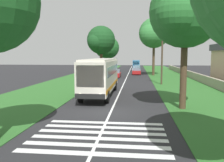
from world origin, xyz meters
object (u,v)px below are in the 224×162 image
coach_bus (101,74)px  roadside_tree_right_1 (184,14)px  roadside_tree_right_2 (153,34)px  utility_pole (162,57)px  trailing_minibus_0 (136,63)px  trailing_car_2 (136,69)px  roadside_tree_left_2 (101,41)px  trailing_car_0 (116,74)px  trailing_car_3 (137,68)px  roadside_tree_left_1 (107,48)px  trailing_car_1 (137,71)px

coach_bus → roadside_tree_right_1: size_ratio=1.13×
coach_bus → roadside_tree_right_2: (24.44, -6.82, 6.16)m
utility_pole → trailing_minibus_0: bearing=5.1°
coach_bus → trailing_car_2: bearing=-5.6°
coach_bus → roadside_tree_left_2: size_ratio=1.11×
trailing_car_0 → trailing_car_3: 20.88m
trailing_car_3 → roadside_tree_left_2: (-15.12, 7.60, 6.38)m
trailing_car_2 → trailing_car_0: bearing=166.5°
trailing_car_0 → roadside_tree_left_1: roadside_tree_left_1 is taller
trailing_car_0 → trailing_car_1: 8.10m
trailing_car_0 → coach_bus: bearing=-179.2°
roadside_tree_right_2 → roadside_tree_left_2: bearing=87.6°
trailing_car_1 → roadside_tree_left_1: roadside_tree_left_1 is taller
trailing_car_3 → trailing_car_0: bearing=168.9°
coach_bus → utility_pole: utility_pole is taller
trailing_car_1 → trailing_car_3: (13.39, -0.12, 0.00)m
trailing_car_3 → trailing_minibus_0: 10.24m
roadside_tree_right_1 → roadside_tree_right_2: size_ratio=0.86×
trailing_car_1 → utility_pole: size_ratio=0.58×
trailing_car_0 → trailing_car_3: bearing=-11.1°
roadside_tree_left_1 → roadside_tree_right_2: size_ratio=0.77×
trailing_minibus_0 → coach_bus: bearing=176.1°
roadside_tree_right_1 → utility_pole: (14.66, -0.04, -3.23)m
trailing_car_2 → roadside_tree_right_1: bearing=-174.8°
trailing_car_3 → roadside_tree_right_2: roadside_tree_right_2 is taller
trailing_car_0 → roadside_tree_right_1: roadside_tree_right_1 is taller
trailing_car_2 → roadside_tree_right_1: 40.79m
trailing_car_2 → trailing_car_3: size_ratio=1.00×
utility_pole → coach_bus: bearing=143.0°
trailing_car_1 → roadside_tree_right_1: (-31.85, -3.43, 6.44)m
trailing_car_2 → roadside_tree_right_1: (-40.12, -3.62, 6.44)m
trailing_car_1 → roadside_tree_right_2: bearing=-124.3°
trailing_car_2 → trailing_car_3: same height
trailing_car_2 → roadside_tree_left_2: bearing=143.9°
roadside_tree_left_2 → utility_pole: bearing=-144.7°
trailing_car_0 → roadside_tree_left_1: 17.55m
roadside_tree_left_1 → roadside_tree_right_2: 15.88m
utility_pole → trailing_car_3: bearing=6.3°
coach_bus → trailing_minibus_0: coach_bus is taller
trailing_minibus_0 → roadside_tree_left_1: (-14.31, 7.33, 4.27)m
trailing_car_2 → trailing_minibus_0: 15.35m
trailing_car_0 → trailing_minibus_0: size_ratio=0.72×
trailing_minibus_0 → trailing_car_1: bearing=-179.6°
coach_bus → trailing_car_0: bearing=0.8°
trailing_minibus_0 → utility_pole: size_ratio=0.81×
trailing_car_0 → roadside_tree_right_2: bearing=-55.2°
coach_bus → roadside_tree_right_1: roadside_tree_right_1 is taller
trailing_car_3 → roadside_tree_right_2: (-15.57, -3.08, 7.64)m
coach_bus → trailing_car_0: coach_bus is taller
trailing_car_3 → roadside_tree_right_1: roadside_tree_right_1 is taller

